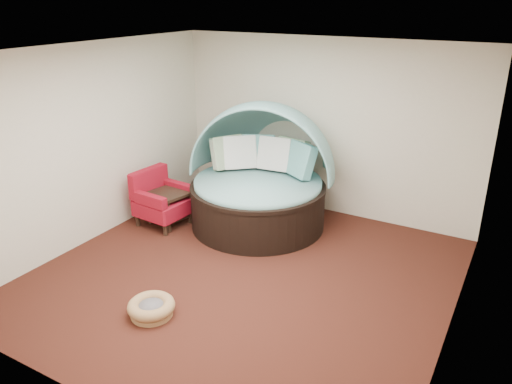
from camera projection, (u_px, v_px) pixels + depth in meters
The scene contains 10 objects.
floor at pixel (244, 275), 6.45m from camera, with size 5.00×5.00×0.00m, color #451D13.
wall_back at pixel (324, 128), 7.95m from camera, with size 5.00×5.00×0.00m, color beige.
wall_front at pixel (79, 266), 3.91m from camera, with size 5.00×5.00×0.00m, color beige.
wall_left at pixel (92, 144), 7.08m from camera, with size 5.00×5.00×0.00m, color beige.
wall_right at pixel (466, 217), 4.78m from camera, with size 5.00×5.00×0.00m, color beige.
ceiling at pixel (242, 52), 5.41m from camera, with size 5.00×5.00×0.00m, color white.
canopy_daybed at pixel (260, 169), 7.63m from camera, with size 2.57×2.52×1.90m.
pet_basket at pixel (151, 308), 5.62m from camera, with size 0.62×0.62×0.19m.
red_armchair at pixel (161, 200), 7.78m from camera, with size 0.79×0.80×0.86m.
side_table at pixel (170, 203), 7.78m from camera, with size 0.66×0.66×0.53m.
Camera 1 is at (2.90, -4.78, 3.39)m, focal length 35.00 mm.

